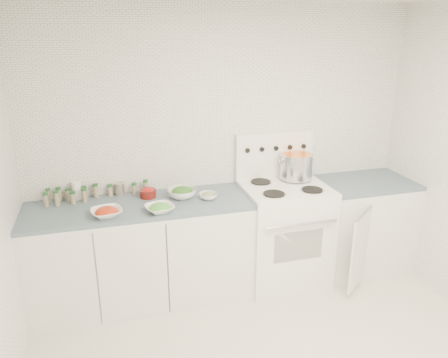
% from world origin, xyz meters
% --- Properties ---
extents(room_walls, '(3.54, 3.04, 2.52)m').
position_xyz_m(room_walls, '(0.00, 0.00, 1.56)').
color(room_walls, white).
rests_on(room_walls, ground).
extents(counter_left, '(1.85, 0.62, 0.90)m').
position_xyz_m(counter_left, '(-0.82, 1.19, 0.45)').
color(counter_left, white).
rests_on(counter_left, ground).
extents(stove, '(0.76, 0.70, 1.36)m').
position_xyz_m(stove, '(0.48, 1.19, 0.50)').
color(stove, white).
rests_on(stove, ground).
extents(counter_right, '(0.89, 0.88, 0.90)m').
position_xyz_m(counter_right, '(1.30, 1.19, 0.45)').
color(counter_right, white).
rests_on(counter_right, ground).
extents(stock_pot, '(0.33, 0.30, 0.23)m').
position_xyz_m(stock_pot, '(0.65, 1.33, 1.07)').
color(stock_pot, silver).
rests_on(stock_pot, stove).
extents(bowl_tomato, '(0.27, 0.27, 0.08)m').
position_xyz_m(bowl_tomato, '(-1.08, 1.02, 0.93)').
color(bowl_tomato, white).
rests_on(bowl_tomato, counter_left).
extents(bowl_snowpea, '(0.27, 0.27, 0.07)m').
position_xyz_m(bowl_snowpea, '(-0.68, 0.99, 0.93)').
color(bowl_snowpea, white).
rests_on(bowl_snowpea, counter_left).
extents(bowl_broccoli, '(0.26, 0.26, 0.10)m').
position_xyz_m(bowl_broccoli, '(-0.45, 1.25, 0.95)').
color(bowl_broccoli, white).
rests_on(bowl_broccoli, counter_left).
extents(bowl_zucchini, '(0.19, 0.19, 0.06)m').
position_xyz_m(bowl_zucchini, '(-0.24, 1.15, 0.93)').
color(bowl_zucchini, white).
rests_on(bowl_zucchini, counter_left).
extents(bowl_pepper, '(0.14, 0.14, 0.09)m').
position_xyz_m(bowl_pepper, '(-0.73, 1.33, 0.94)').
color(bowl_pepper, '#5A120F').
rests_on(bowl_pepper, counter_left).
extents(salt_canister, '(0.08, 0.08, 0.16)m').
position_xyz_m(salt_canister, '(-1.31, 1.45, 0.98)').
color(salt_canister, white).
rests_on(salt_canister, counter_left).
extents(tin_can, '(0.09, 0.09, 0.11)m').
position_xyz_m(tin_can, '(-0.96, 1.45, 0.95)').
color(tin_can, '#9F9487').
rests_on(tin_can, counter_left).
extents(spice_cluster, '(0.85, 0.16, 0.13)m').
position_xyz_m(spice_cluster, '(-1.24, 1.41, 0.96)').
color(spice_cluster, gray).
rests_on(spice_cluster, counter_left).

